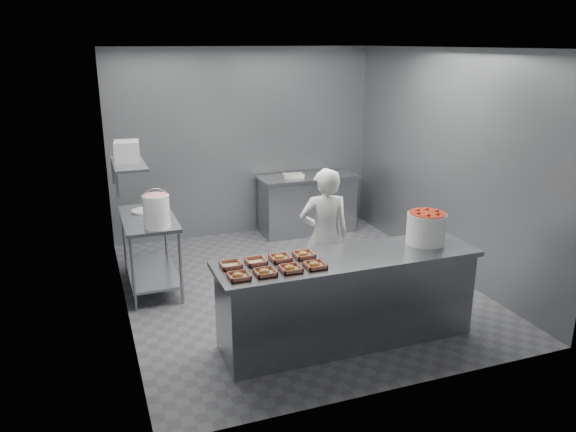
% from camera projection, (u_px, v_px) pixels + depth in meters
% --- Properties ---
extents(floor, '(4.50, 4.50, 0.00)m').
position_uv_depth(floor, '(297.00, 287.00, 6.84)').
color(floor, '#4C4C51').
rests_on(floor, ground).
extents(ceiling, '(4.50, 4.50, 0.00)m').
position_uv_depth(ceiling, '(299.00, 48.00, 6.01)').
color(ceiling, white).
rests_on(ceiling, wall_back).
extents(wall_back, '(4.00, 0.04, 2.80)m').
position_uv_depth(wall_back, '(244.00, 143.00, 8.44)').
color(wall_back, slate).
rests_on(wall_back, ground).
extents(wall_left, '(0.04, 4.50, 2.80)m').
position_uv_depth(wall_left, '(117.00, 190.00, 5.76)').
color(wall_left, slate).
rests_on(wall_left, ground).
extents(wall_right, '(0.04, 4.50, 2.80)m').
position_uv_depth(wall_right, '(445.00, 163.00, 7.08)').
color(wall_right, slate).
rests_on(wall_right, ground).
extents(service_counter, '(2.60, 0.70, 0.90)m').
position_uv_depth(service_counter, '(347.00, 299.00, 5.50)').
color(service_counter, slate).
rests_on(service_counter, ground).
extents(prep_table, '(0.60, 1.20, 0.90)m').
position_uv_depth(prep_table, '(150.00, 242.00, 6.66)').
color(prep_table, slate).
rests_on(prep_table, ground).
extents(back_counter, '(1.50, 0.60, 0.90)m').
position_uv_depth(back_counter, '(307.00, 204.00, 8.70)').
color(back_counter, slate).
rests_on(back_counter, ground).
extents(wall_shelf, '(0.35, 0.90, 0.03)m').
position_uv_depth(wall_shelf, '(128.00, 163.00, 6.32)').
color(wall_shelf, slate).
rests_on(wall_shelf, wall_left).
extents(tray_0, '(0.19, 0.18, 0.06)m').
position_uv_depth(tray_0, '(239.00, 276.00, 4.86)').
color(tray_0, tan).
rests_on(tray_0, service_counter).
extents(tray_1, '(0.19, 0.18, 0.06)m').
position_uv_depth(tray_1, '(265.00, 272.00, 4.94)').
color(tray_1, tan).
rests_on(tray_1, service_counter).
extents(tray_2, '(0.19, 0.18, 0.06)m').
position_uv_depth(tray_2, '(290.00, 268.00, 5.02)').
color(tray_2, tan).
rests_on(tray_2, service_counter).
extents(tray_3, '(0.19, 0.18, 0.06)m').
position_uv_depth(tray_3, '(315.00, 265.00, 5.10)').
color(tray_3, tan).
rests_on(tray_3, service_counter).
extents(tray_4, '(0.19, 0.18, 0.04)m').
position_uv_depth(tray_4, '(231.00, 265.00, 5.11)').
color(tray_4, tan).
rests_on(tray_4, service_counter).
extents(tray_5, '(0.19, 0.18, 0.04)m').
position_uv_depth(tray_5, '(256.00, 261.00, 5.19)').
color(tray_5, tan).
rests_on(tray_5, service_counter).
extents(tray_6, '(0.19, 0.18, 0.06)m').
position_uv_depth(tray_6, '(280.00, 258.00, 5.27)').
color(tray_6, tan).
rests_on(tray_6, service_counter).
extents(tray_7, '(0.19, 0.18, 0.06)m').
position_uv_depth(tray_7, '(304.00, 254.00, 5.35)').
color(tray_7, tan).
rests_on(tray_7, service_counter).
extents(worker, '(0.62, 0.46, 1.56)m').
position_uv_depth(worker, '(324.00, 236.00, 6.28)').
color(worker, white).
rests_on(worker, ground).
extents(strawberry_tub, '(0.39, 0.39, 0.32)m').
position_uv_depth(strawberry_tub, '(426.00, 227.00, 5.67)').
color(strawberry_tub, white).
rests_on(strawberry_tub, service_counter).
extents(glaze_bucket, '(0.31, 0.29, 0.45)m').
position_uv_depth(glaze_bucket, '(156.00, 210.00, 6.15)').
color(glaze_bucket, white).
rests_on(glaze_bucket, prep_table).
extents(bucket_lid, '(0.30, 0.30, 0.02)m').
position_uv_depth(bucket_lid, '(143.00, 211.00, 6.76)').
color(bucket_lid, white).
rests_on(bucket_lid, prep_table).
extents(rag, '(0.14, 0.12, 0.02)m').
position_uv_depth(rag, '(156.00, 207.00, 6.94)').
color(rag, '#CCB28C').
rests_on(rag, prep_table).
extents(appliance, '(0.30, 0.34, 0.23)m').
position_uv_depth(appliance, '(127.00, 151.00, 6.32)').
color(appliance, gray).
rests_on(appliance, wall_shelf).
extents(paper_stack, '(0.34, 0.28, 0.05)m').
position_uv_depth(paper_stack, '(293.00, 175.00, 8.49)').
color(paper_stack, silver).
rests_on(paper_stack, back_counter).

